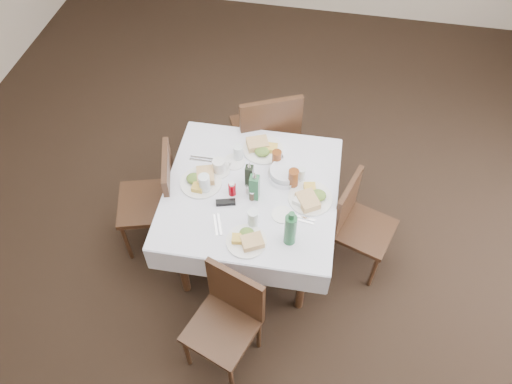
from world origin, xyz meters
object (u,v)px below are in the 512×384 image
at_px(chair_east, 356,220).
at_px(green_bottle, 290,229).
at_px(chair_west, 158,196).
at_px(ketchup_bottle, 232,189).
at_px(water_s, 253,218).
at_px(coffee_mug, 219,167).
at_px(oil_cruet_green, 254,187).
at_px(water_e, 301,175).
at_px(bread_basket, 285,173).
at_px(water_w, 205,183).
at_px(chair_south, 228,314).
at_px(water_n, 238,153).
at_px(chair_north, 267,133).
at_px(dining_table, 251,198).
at_px(oil_cruet_dark, 249,175).

relative_size(chair_east, green_bottle, 2.82).
relative_size(chair_west, ketchup_bottle, 8.09).
relative_size(water_s, coffee_mug, 0.84).
bearing_deg(chair_west, ketchup_bottle, -5.96).
distance_m(chair_west, water_s, 0.88).
bearing_deg(oil_cruet_green, water_e, 36.33).
relative_size(water_s, bread_basket, 0.56).
xyz_separation_m(water_s, water_w, (-0.38, 0.22, 0.01)).
distance_m(chair_south, water_n, 1.13).
bearing_deg(oil_cruet_green, water_n, 119.46).
relative_size(chair_east, water_w, 5.79).
bearing_deg(chair_east, bread_basket, 173.74).
xyz_separation_m(chair_north, chair_west, (-0.69, -0.74, -0.06)).
bearing_deg(oil_cruet_green, green_bottle, -46.98).
relative_size(water_e, oil_cruet_green, 0.43).
bearing_deg(ketchup_bottle, dining_table, 27.10).
xyz_separation_m(chair_west, water_w, (0.40, -0.07, 0.31)).
distance_m(dining_table, water_s, 0.33).
relative_size(water_n, water_s, 0.93).
height_order(water_w, bread_basket, water_w).
bearing_deg(chair_south, green_bottle, 54.69).
height_order(oil_cruet_dark, oil_cruet_green, oil_cruet_green).
bearing_deg(bread_basket, chair_east, -6.26).
relative_size(chair_west, oil_cruet_dark, 4.13).
xyz_separation_m(chair_north, chair_south, (0.03, -1.55, -0.09)).
relative_size(water_e, water_w, 0.78).
bearing_deg(green_bottle, water_w, 154.50).
height_order(oil_cruet_dark, ketchup_bottle, oil_cruet_dark).
distance_m(water_s, ketchup_bottle, 0.29).
height_order(bread_basket, oil_cruet_dark, oil_cruet_dark).
height_order(water_s, water_w, water_w).
height_order(chair_north, oil_cruet_dark, chair_north).
bearing_deg(water_e, water_n, 166.57).
height_order(water_n, water_s, water_s).
distance_m(chair_east, bread_basket, 0.64).
xyz_separation_m(chair_west, ketchup_bottle, (0.59, -0.06, 0.29)).
relative_size(coffee_mug, green_bottle, 0.54).
height_order(water_w, oil_cruet_green, oil_cruet_green).
distance_m(chair_south, chair_east, 1.17).
relative_size(water_s, green_bottle, 0.45).
bearing_deg(chair_north, ketchup_bottle, -96.87).
bearing_deg(chair_north, water_n, -104.56).
relative_size(dining_table, chair_south, 1.43).
xyz_separation_m(chair_south, green_bottle, (0.31, 0.44, 0.41)).
height_order(chair_south, coffee_mug, coffee_mug).
relative_size(chair_east, oil_cruet_dark, 3.73).
height_order(water_n, coffee_mug, water_n).
distance_m(chair_south, coffee_mug, 1.01).
bearing_deg(water_n, ketchup_bottle, -84.98).
bearing_deg(water_w, ketchup_bottle, 1.39).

